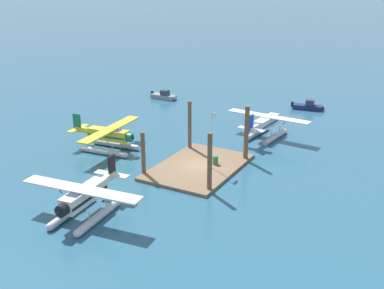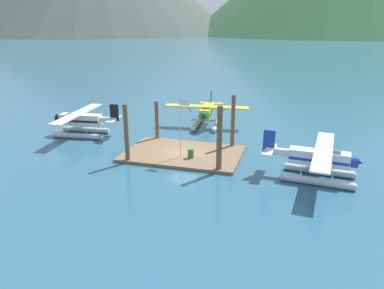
% 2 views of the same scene
% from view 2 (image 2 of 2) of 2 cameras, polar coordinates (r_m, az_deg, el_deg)
% --- Properties ---
extents(ground_plane, '(1200.00, 1200.00, 0.00)m').
position_cam_2_polar(ground_plane, '(36.40, -1.39, -1.63)').
color(ground_plane, '#285670').
extents(dock_platform, '(11.41, 7.68, 0.30)m').
position_cam_2_polar(dock_platform, '(36.35, -1.40, -1.41)').
color(dock_platform, brown).
rests_on(dock_platform, ground).
extents(piling_near_left, '(0.43, 0.43, 5.58)m').
position_cam_2_polar(piling_near_left, '(34.07, -10.19, 1.61)').
color(piling_near_left, brown).
rests_on(piling_near_left, ground).
extents(piling_near_right, '(0.49, 0.49, 5.94)m').
position_cam_2_polar(piling_near_right, '(31.34, 4.29, 0.73)').
color(piling_near_right, brown).
rests_on(piling_near_right, ground).
extents(piling_far_left, '(0.41, 0.41, 4.46)m').
position_cam_2_polar(piling_far_left, '(40.52, -5.49, 3.66)').
color(piling_far_left, brown).
rests_on(piling_far_left, ground).
extents(piling_far_right, '(0.41, 0.41, 5.65)m').
position_cam_2_polar(piling_far_right, '(37.77, 6.39, 3.48)').
color(piling_far_right, brown).
rests_on(piling_far_right, ground).
extents(flagpole, '(0.95, 0.10, 5.76)m').
position_cam_2_polar(flagpole, '(33.92, -1.65, 3.77)').
color(flagpole, silver).
rests_on(flagpole, dock_platform).
extents(fuel_drum, '(0.62, 0.62, 0.88)m').
position_cam_2_polar(fuel_drum, '(34.63, -0.20, -1.38)').
color(fuel_drum, '#33663D').
rests_on(fuel_drum, dock_platform).
extents(seaplane_yellow_bow_centre, '(10.49, 7.96, 3.84)m').
position_cam_2_polar(seaplane_yellow_bow_centre, '(46.31, 2.32, 4.75)').
color(seaplane_yellow_bow_centre, '#B7BABF').
rests_on(seaplane_yellow_bow_centre, ground).
extents(seaplane_cream_port_fwd, '(7.96, 10.49, 3.84)m').
position_cam_2_polar(seaplane_cream_port_fwd, '(44.28, -16.95, 3.33)').
color(seaplane_cream_port_fwd, '#B7BABF').
rests_on(seaplane_cream_port_fwd, ground).
extents(seaplane_white_stbd_aft, '(7.96, 10.49, 3.84)m').
position_cam_2_polar(seaplane_white_stbd_aft, '(31.96, 19.17, -2.56)').
color(seaplane_white_stbd_aft, '#B7BABF').
rests_on(seaplane_white_stbd_aft, ground).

